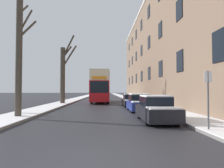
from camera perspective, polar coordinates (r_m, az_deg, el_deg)
ground_plane at (r=5.43m, az=-5.09°, el=-20.50°), size 320.00×320.00×0.00m
sidewalk_left at (r=58.44m, az=-7.64°, el=-3.52°), size 2.43×130.00×0.16m
sidewalk_right at (r=58.39m, az=2.98°, el=-3.54°), size 2.43×130.00×0.16m
terrace_facade_right at (r=33.56m, az=17.07°, el=9.50°), size 9.10×52.95×16.65m
bare_tree_left_0 at (r=14.11m, az=-24.89°, el=8.65°), size 1.35×2.18×8.68m
bare_tree_left_1 at (r=26.32m, az=-13.74°, el=3.11°), size 2.17×1.69×8.61m
double_decker_bus at (r=29.68m, az=-3.36°, el=-0.41°), size 2.52×10.72×4.44m
parked_car_0 at (r=11.59m, az=12.44°, el=-7.09°), size 1.71×4.10×1.47m
parked_car_1 at (r=17.07m, az=7.69°, el=-5.43°), size 1.73×4.03×1.49m
parked_car_2 at (r=22.00m, az=5.48°, el=-4.75°), size 1.77×4.10×1.40m
pedestrian_left_sidewalk at (r=15.75m, az=-25.28°, el=-4.71°), size 0.36×0.36×1.67m
street_sign_post at (r=9.05m, az=25.77°, el=-3.44°), size 0.32×0.07×2.55m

